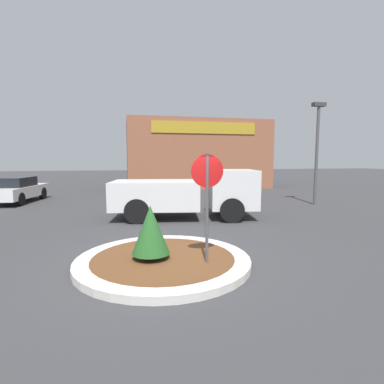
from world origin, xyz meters
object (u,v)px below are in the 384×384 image
at_px(parked_sedan_white, 16,190).
at_px(light_pole, 317,144).
at_px(utility_truck, 187,193).
at_px(stop_sign, 207,190).

height_order(parked_sedan_white, light_pole, light_pole).
xyz_separation_m(parked_sedan_white, light_pole, (15.98, -4.28, 2.49)).
distance_m(parked_sedan_white, light_pole, 16.73).
bearing_deg(utility_truck, parked_sedan_white, 152.42).
relative_size(stop_sign, parked_sedan_white, 0.55).
bearing_deg(parked_sedan_white, stop_sign, -139.19).
distance_m(stop_sign, utility_truck, 5.93).
bearing_deg(stop_sign, parked_sedan_white, 122.15).
xyz_separation_m(stop_sign, parked_sedan_white, (-7.71, 12.27, -1.05)).
xyz_separation_m(stop_sign, utility_truck, (0.78, 5.83, -0.73)).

